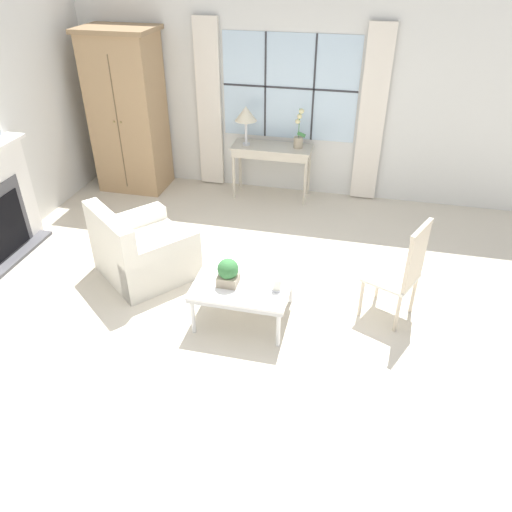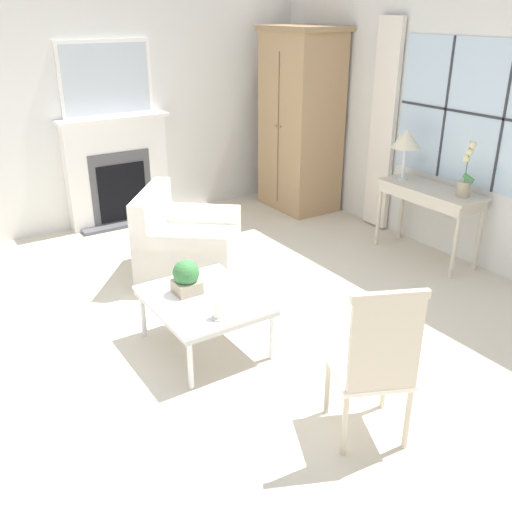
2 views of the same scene
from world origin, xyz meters
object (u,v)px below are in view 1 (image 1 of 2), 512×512
at_px(table_lamp, 246,114).
at_px(armoire, 128,112).
at_px(armchair_upholstered, 143,252).
at_px(pillar_candle, 277,285).
at_px(side_chair_wooden, 404,269).
at_px(potted_plant_small, 228,272).
at_px(coffee_table, 244,284).
at_px(potted_orchid, 299,135).
at_px(console_table, 272,153).

bearing_deg(table_lamp, armoire, -177.53).
distance_m(armchair_upholstered, pillar_candle, 1.72).
xyz_separation_m(armoire, side_chair_wooden, (3.82, -2.32, -0.53)).
relative_size(side_chair_wooden, potted_plant_small, 4.00).
bearing_deg(potted_plant_small, table_lamp, 100.64).
height_order(armoire, coffee_table, armoire).
bearing_deg(potted_plant_small, potted_orchid, 86.12).
distance_m(table_lamp, armchair_upholstered, 2.49).
relative_size(potted_plant_small, pillar_candle, 2.00).
relative_size(potted_orchid, coffee_table, 0.58).
xyz_separation_m(potted_orchid, potted_plant_small, (-0.19, -2.87, -0.37)).
bearing_deg(table_lamp, coffee_table, -76.42).
distance_m(console_table, pillar_candle, 2.90).
bearing_deg(table_lamp, pillar_candle, -70.37).
distance_m(table_lamp, coffee_table, 2.91).
bearing_deg(armoire, coffee_table, -48.42).
bearing_deg(table_lamp, potted_orchid, 5.30).
height_order(console_table, side_chair_wooden, side_chair_wooden).
height_order(potted_orchid, coffee_table, potted_orchid).
xyz_separation_m(armoire, armchair_upholstered, (1.08, -2.17, -0.84)).
bearing_deg(pillar_candle, coffee_table, 168.37).
bearing_deg(potted_orchid, side_chair_wooden, -60.28).
bearing_deg(console_table, potted_plant_small, -86.65).
relative_size(console_table, potted_orchid, 2.06).
xyz_separation_m(table_lamp, potted_orchid, (0.72, 0.07, -0.25)).
height_order(armoire, armchair_upholstered, armoire).
xyz_separation_m(potted_orchid, coffee_table, (-0.06, -2.79, -0.54)).
bearing_deg(coffee_table, console_table, 96.16).
height_order(potted_orchid, potted_plant_small, potted_orchid).
relative_size(console_table, side_chair_wooden, 1.04).
height_order(table_lamp, pillar_candle, table_lamp).
height_order(coffee_table, potted_plant_small, potted_plant_small).
relative_size(console_table, potted_plant_small, 4.14).
height_order(armchair_upholstered, side_chair_wooden, side_chair_wooden).
bearing_deg(armoire, side_chair_wooden, -31.28).
bearing_deg(side_chair_wooden, coffee_table, -167.29).
relative_size(coffee_table, potted_plant_small, 3.45).
distance_m(console_table, potted_orchid, 0.45).
height_order(armchair_upholstered, potted_plant_small, armchair_upholstered).
bearing_deg(pillar_candle, table_lamp, 109.63).
bearing_deg(potted_orchid, console_table, -175.03).
xyz_separation_m(console_table, side_chair_wooden, (1.76, -2.43, -0.08)).
distance_m(armchair_upholstered, side_chair_wooden, 2.76).
relative_size(potted_orchid, armchair_upholstered, 0.42).
bearing_deg(console_table, potted_orchid, 4.97).
relative_size(table_lamp, potted_plant_small, 2.02).
xyz_separation_m(armchair_upholstered, pillar_candle, (1.61, -0.55, 0.21)).
relative_size(console_table, armchair_upholstered, 0.86).
relative_size(potted_orchid, potted_plant_small, 2.01).
bearing_deg(table_lamp, side_chair_wooden, -48.39).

